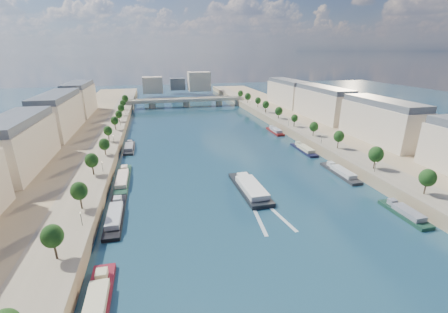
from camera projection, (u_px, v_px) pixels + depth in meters
ground at (217, 151)px, 159.56m from camera, size 700.00×700.00×0.00m
quay_left at (69, 157)px, 143.11m from camera, size 44.00×520.00×5.00m
quay_right at (337, 138)px, 174.35m from camera, size 44.00×520.00×5.00m
pave_left at (102, 150)px, 145.52m from camera, size 14.00×520.00×0.10m
pave_right at (314, 135)px, 170.25m from camera, size 14.00×520.00×0.10m
trees_left at (105, 138)px, 145.98m from camera, size 4.80×268.80×8.26m
trees_right at (304, 122)px, 177.19m from camera, size 4.80×268.80×8.26m
lamps_left at (108, 150)px, 136.41m from camera, size 0.36×200.36×4.28m
lamps_right at (303, 129)px, 172.96m from camera, size 0.36×200.36×4.28m
buildings_left at (42, 124)px, 146.66m from camera, size 16.00×226.00×23.20m
buildings_right at (348, 110)px, 183.55m from camera, size 16.00×226.00×23.20m
skyline at (181, 83)px, 356.86m from camera, size 79.00×42.00×22.00m
bridge at (186, 101)px, 286.07m from camera, size 112.00×12.00×8.15m
tour_barge at (250, 188)px, 113.71m from camera, size 9.15×29.81×4.02m
wake at (265, 212)px, 98.89m from camera, size 10.76×25.99×0.04m
moored_barges_left at (115, 215)px, 95.85m from camera, size 5.00×160.60×3.60m
moored_barges_right at (341, 173)px, 128.99m from camera, size 5.00×164.83×3.60m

